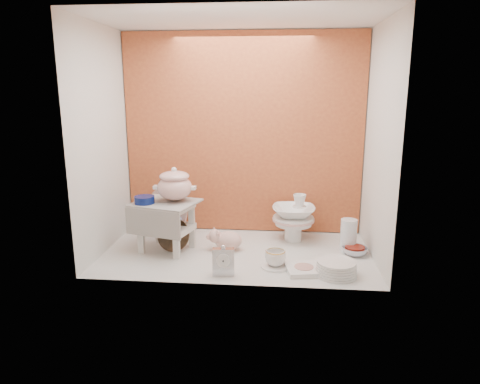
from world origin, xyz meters
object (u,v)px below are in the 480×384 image
at_px(blue_white_vase, 168,216).
at_px(mantel_clock, 223,260).
at_px(gold_rim_teacup, 275,258).
at_px(step_stool, 167,226).
at_px(dinner_plate_stack, 336,268).
at_px(floral_platter, 167,210).
at_px(crystal_bowl, 355,251).
at_px(plush_pig, 228,240).
at_px(soup_tureen, 175,184).
at_px(porcelain_tower, 293,217).

height_order(blue_white_vase, mantel_clock, blue_white_vase).
height_order(blue_white_vase, gold_rim_teacup, blue_white_vase).
bearing_deg(step_stool, dinner_plate_stack, -0.15).
bearing_deg(step_stool, floral_platter, 119.52).
distance_m(dinner_plate_stack, crystal_bowl, 0.38).
xyz_separation_m(step_stool, crystal_bowl, (1.28, 0.03, -0.15)).
bearing_deg(floral_platter, dinner_plate_stack, -29.98).
xyz_separation_m(plush_pig, crystal_bowl, (0.86, -0.01, -0.04)).
distance_m(step_stool, floral_platter, 0.39).
height_order(plush_pig, crystal_bowl, plush_pig).
relative_size(soup_tureen, mantel_clock, 1.45).
bearing_deg(plush_pig, blue_white_vase, 163.77).
relative_size(blue_white_vase, porcelain_tower, 0.76).
relative_size(mantel_clock, crystal_bowl, 1.11).
bearing_deg(crystal_bowl, dinner_plate_stack, -115.65).
bearing_deg(gold_rim_teacup, blue_white_vase, 144.62).
height_order(step_stool, floral_platter, floral_platter).
bearing_deg(dinner_plate_stack, blue_white_vase, 150.63).
distance_m(soup_tureen, blue_white_vase, 0.49).
relative_size(soup_tureen, gold_rim_teacup, 2.14).
xyz_separation_m(dinner_plate_stack, porcelain_tower, (-0.24, 0.59, 0.13)).
relative_size(blue_white_vase, plush_pig, 1.11).
distance_m(blue_white_vase, porcelain_tower, 0.96).
bearing_deg(porcelain_tower, soup_tureen, -163.26).
bearing_deg(step_stool, blue_white_vase, 118.94).
relative_size(step_stool, floral_platter, 1.12).
xyz_separation_m(step_stool, mantel_clock, (0.44, -0.38, -0.08)).
distance_m(blue_white_vase, mantel_clock, 0.91).
relative_size(step_stool, dinner_plate_stack, 1.60).
xyz_separation_m(floral_platter, crystal_bowl, (1.37, -0.35, -0.15)).
xyz_separation_m(blue_white_vase, gold_rim_teacup, (0.83, -0.59, -0.07)).
relative_size(mantel_clock, gold_rim_teacup, 1.47).
bearing_deg(floral_platter, mantel_clock, -54.86).
height_order(dinner_plate_stack, crystal_bowl, dinner_plate_stack).
height_order(floral_platter, dinner_plate_stack, floral_platter).
relative_size(floral_platter, porcelain_tower, 1.02).
height_order(floral_platter, blue_white_vase, floral_platter).
distance_m(mantel_clock, gold_rim_teacup, 0.34).
relative_size(step_stool, crystal_bowl, 2.37).
relative_size(gold_rim_teacup, porcelain_tower, 0.36).
bearing_deg(dinner_plate_stack, step_stool, 164.20).
xyz_separation_m(gold_rim_teacup, crystal_bowl, (0.53, 0.26, -0.04)).
bearing_deg(soup_tureen, blue_white_vase, 113.54).
height_order(mantel_clock, dinner_plate_stack, mantel_clock).
bearing_deg(porcelain_tower, crystal_bowl, -31.12).
xyz_separation_m(floral_platter, blue_white_vase, (0.01, -0.02, -0.05)).
xyz_separation_m(blue_white_vase, plush_pig, (0.50, -0.32, -0.06)).
xyz_separation_m(floral_platter, plush_pig, (0.51, -0.34, -0.11)).
xyz_separation_m(dinner_plate_stack, crystal_bowl, (0.16, 0.34, -0.02)).
bearing_deg(crystal_bowl, gold_rim_teacup, -153.71).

